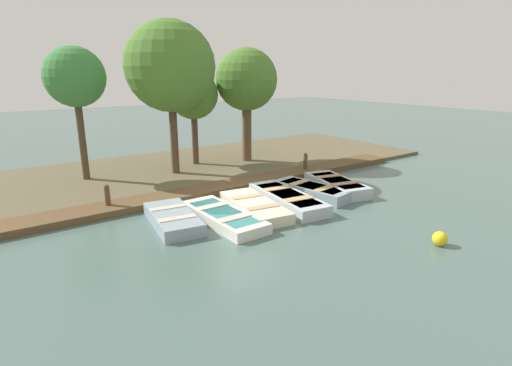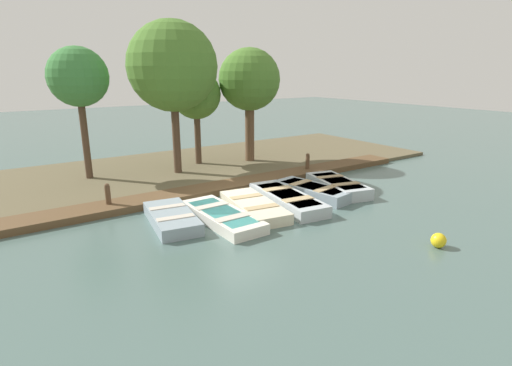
# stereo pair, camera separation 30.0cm
# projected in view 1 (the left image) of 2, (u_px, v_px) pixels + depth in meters

# --- Properties ---
(ground_plane) EXTENTS (80.00, 80.00, 0.00)m
(ground_plane) POSITION_uv_depth(u_px,v_px,m) (242.00, 200.00, 13.88)
(ground_plane) COLOR #4C6660
(shore_bank) EXTENTS (8.00, 24.00, 0.15)m
(shore_bank) POSITION_uv_depth(u_px,v_px,m) (180.00, 169.00, 17.77)
(shore_bank) COLOR brown
(shore_bank) RESTS_ON ground_plane
(dock_walkway) EXTENTS (1.16, 17.78, 0.23)m
(dock_walkway) POSITION_uv_depth(u_px,v_px,m) (222.00, 187.00, 14.91)
(dock_walkway) COLOR brown
(dock_walkway) RESTS_ON ground_plane
(rowboat_0) EXTENTS (2.78, 1.55, 0.38)m
(rowboat_0) POSITION_uv_depth(u_px,v_px,m) (173.00, 218.00, 11.60)
(rowboat_0) COLOR #8C9EA8
(rowboat_0) RESTS_ON ground_plane
(rowboat_1) EXTENTS (3.27, 1.20, 0.33)m
(rowboat_1) POSITION_uv_depth(u_px,v_px,m) (223.00, 216.00, 11.83)
(rowboat_1) COLOR silver
(rowboat_1) RESTS_ON ground_plane
(rowboat_2) EXTENTS (3.20, 1.62, 0.36)m
(rowboat_2) POSITION_uv_depth(u_px,v_px,m) (254.00, 207.00, 12.64)
(rowboat_2) COLOR beige
(rowboat_2) RESTS_ON ground_plane
(rowboat_3) EXTENTS (3.58, 1.57, 0.40)m
(rowboat_3) POSITION_uv_depth(u_px,v_px,m) (287.00, 199.00, 13.33)
(rowboat_3) COLOR #B2BCC1
(rowboat_3) RESTS_ON ground_plane
(rowboat_4) EXTENTS (3.01, 1.55, 0.42)m
(rowboat_4) POSITION_uv_depth(u_px,v_px,m) (312.00, 190.00, 14.23)
(rowboat_4) COLOR #8C9EA8
(rowboat_4) RESTS_ON ground_plane
(rowboat_5) EXTENTS (3.07, 1.80, 0.44)m
(rowboat_5) POSITION_uv_depth(u_px,v_px,m) (336.00, 185.00, 14.89)
(rowboat_5) COLOR #B2BCC1
(rowboat_5) RESTS_ON ground_plane
(mooring_post_near) EXTENTS (0.17, 0.17, 0.91)m
(mooring_post_near) POSITION_uv_depth(u_px,v_px,m) (108.00, 198.00, 12.56)
(mooring_post_near) COLOR brown
(mooring_post_near) RESTS_ON ground_plane
(mooring_post_far) EXTENTS (0.17, 0.17, 0.91)m
(mooring_post_far) POSITION_uv_depth(u_px,v_px,m) (305.00, 163.00, 17.25)
(mooring_post_far) COLOR brown
(mooring_post_far) RESTS_ON ground_plane
(buoy) EXTENTS (0.38, 0.38, 0.38)m
(buoy) POSITION_uv_depth(u_px,v_px,m) (440.00, 239.00, 10.20)
(buoy) COLOR yellow
(buoy) RESTS_ON ground_plane
(park_tree_far_left) EXTENTS (2.25, 2.25, 5.23)m
(park_tree_far_left) POSITION_uv_depth(u_px,v_px,m) (75.00, 78.00, 14.90)
(park_tree_far_left) COLOR #4C3828
(park_tree_far_left) RESTS_ON ground_plane
(park_tree_left) EXTENTS (3.58, 3.58, 6.28)m
(park_tree_left) POSITION_uv_depth(u_px,v_px,m) (170.00, 67.00, 15.75)
(park_tree_left) COLOR #4C3828
(park_tree_left) RESTS_ON ground_plane
(park_tree_center) EXTENTS (2.21, 2.21, 4.41)m
(park_tree_center) POSITION_uv_depth(u_px,v_px,m) (193.00, 95.00, 17.73)
(park_tree_center) COLOR #4C3828
(park_tree_center) RESTS_ON ground_plane
(park_tree_right) EXTENTS (2.83, 2.83, 5.35)m
(park_tree_right) POSITION_uv_depth(u_px,v_px,m) (247.00, 81.00, 18.24)
(park_tree_right) COLOR brown
(park_tree_right) RESTS_ON ground_plane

